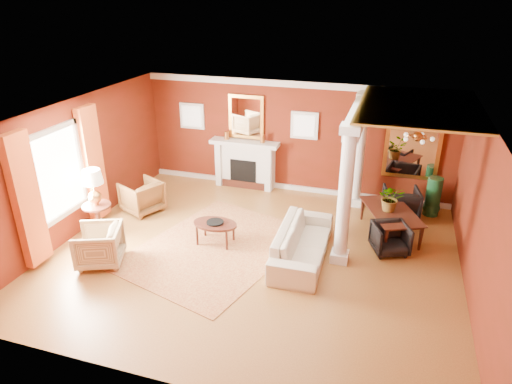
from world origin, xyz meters
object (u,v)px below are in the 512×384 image
(armchair_leopard, at_px, (142,195))
(dining_table, at_px, (392,215))
(coffee_table, at_px, (215,225))
(side_table, at_px, (94,192))
(armchair_stripe, at_px, (99,244))
(sofa, at_px, (303,238))

(armchair_leopard, xyz_separation_m, dining_table, (5.79, 0.62, 0.03))
(coffee_table, xyz_separation_m, side_table, (-2.58, -0.40, 0.59))
(armchair_stripe, relative_size, dining_table, 0.53)
(armchair_stripe, height_order, dining_table, dining_table)
(sofa, relative_size, armchair_leopard, 2.77)
(side_table, relative_size, dining_table, 0.93)
(armchair_leopard, xyz_separation_m, coffee_table, (2.27, -0.89, 0.01))
(coffee_table, bearing_deg, armchair_leopard, 158.50)
(sofa, xyz_separation_m, dining_table, (1.65, 1.53, -0.00))
(side_table, distance_m, dining_table, 6.43)
(armchair_leopard, distance_m, side_table, 1.46)
(sofa, distance_m, coffee_table, 1.88)
(coffee_table, bearing_deg, dining_table, 23.25)
(armchair_stripe, xyz_separation_m, coffee_table, (1.87, 1.39, 0.00))
(armchair_leopard, bearing_deg, dining_table, 121.08)
(sofa, height_order, coffee_table, sofa)
(armchair_stripe, distance_m, coffee_table, 2.34)
(sofa, bearing_deg, dining_table, -48.47)
(armchair_leopard, xyz_separation_m, armchair_stripe, (0.39, -2.29, 0.01))
(side_table, xyz_separation_m, dining_table, (6.11, 1.91, -0.57))
(sofa, height_order, armchair_leopard, sofa)
(armchair_stripe, distance_m, side_table, 1.36)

